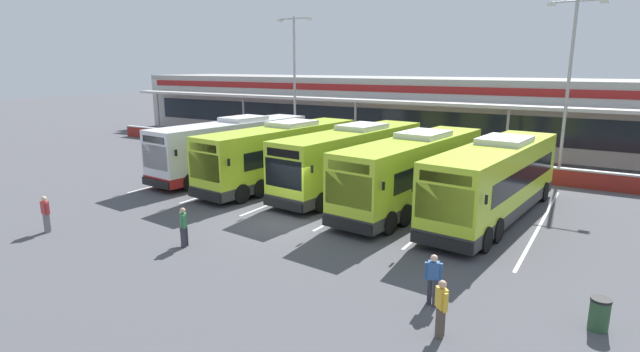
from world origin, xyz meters
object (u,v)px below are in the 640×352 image
(coach_bus_right_centre, at_px, (414,172))
(pedestrian_near_bin, at_px, (441,307))
(coach_bus_leftmost, at_px, (234,148))
(litter_bin, at_px, (599,314))
(coach_bus_centre, at_px, (353,160))
(coach_bus_rightmost, at_px, (495,181))
(pedestrian_child, at_px, (46,213))
(lamp_post_west, at_px, (294,76))
(pedestrian_with_handbag, at_px, (184,226))
(coach_bus_left_centre, at_px, (282,155))
(pedestrian_in_dark_coat, at_px, (433,278))
(lamp_post_centre, at_px, (569,79))

(coach_bus_right_centre, xyz_separation_m, pedestrian_near_bin, (5.22, -11.50, -0.91))
(coach_bus_leftmost, bearing_deg, pedestrian_near_bin, -34.31)
(coach_bus_right_centre, distance_m, litter_bin, 12.59)
(coach_bus_leftmost, relative_size, coach_bus_centre, 1.00)
(coach_bus_rightmost, bearing_deg, pedestrian_child, -142.50)
(litter_bin, bearing_deg, coach_bus_centre, 142.26)
(coach_bus_rightmost, height_order, lamp_post_west, lamp_post_west)
(coach_bus_right_centre, height_order, pedestrian_child, coach_bus_right_centre)
(pedestrian_with_handbag, xyz_separation_m, litter_bin, (14.52, 1.48, -0.39))
(coach_bus_right_centre, bearing_deg, pedestrian_near_bin, -65.57)
(coach_bus_left_centre, bearing_deg, pedestrian_in_dark_coat, -38.22)
(pedestrian_child, relative_size, lamp_post_west, 0.15)
(coach_bus_centre, height_order, coach_bus_rightmost, same)
(coach_bus_leftmost, bearing_deg, coach_bus_left_centre, -6.47)
(coach_bus_centre, distance_m, pedestrian_in_dark_coat, 14.08)
(coach_bus_leftmost, height_order, pedestrian_near_bin, coach_bus_leftmost)
(lamp_post_centre, bearing_deg, pedestrian_with_handbag, -118.69)
(lamp_post_centre, bearing_deg, coach_bus_rightmost, -99.40)
(pedestrian_child, distance_m, lamp_post_centre, 29.49)
(lamp_post_centre, relative_size, litter_bin, 11.83)
(coach_bus_centre, relative_size, pedestrian_in_dark_coat, 7.62)
(coach_bus_right_centre, bearing_deg, coach_bus_left_centre, 177.39)
(pedestrian_near_bin, distance_m, litter_bin, 4.48)
(pedestrian_child, bearing_deg, pedestrian_with_handbag, 16.77)
(lamp_post_west, bearing_deg, coach_bus_centre, -42.14)
(coach_bus_leftmost, xyz_separation_m, lamp_post_west, (-1.91, 9.95, 4.50))
(pedestrian_near_bin, distance_m, lamp_post_centre, 22.71)
(coach_bus_centre, distance_m, coach_bus_rightmost, 8.28)
(coach_bus_leftmost, height_order, lamp_post_west, lamp_post_west)
(lamp_post_west, bearing_deg, coach_bus_right_centre, -36.14)
(coach_bus_leftmost, xyz_separation_m, lamp_post_centre, (18.67, 9.67, 4.50))
(coach_bus_centre, bearing_deg, pedestrian_child, -120.42)
(pedestrian_with_handbag, distance_m, litter_bin, 14.60)
(coach_bus_left_centre, relative_size, pedestrian_in_dark_coat, 7.62)
(coach_bus_centre, bearing_deg, coach_bus_left_centre, -169.69)
(lamp_post_west, bearing_deg, pedestrian_near_bin, -48.08)
(pedestrian_near_bin, distance_m, lamp_post_west, 30.50)
(pedestrian_with_handbag, bearing_deg, pedestrian_near_bin, -5.98)
(coach_bus_right_centre, height_order, lamp_post_west, lamp_post_west)
(coach_bus_rightmost, bearing_deg, pedestrian_in_dark_coat, -87.54)
(coach_bus_left_centre, xyz_separation_m, pedestrian_with_handbag, (2.92, -10.75, -0.93))
(pedestrian_in_dark_coat, bearing_deg, lamp_post_west, 132.93)
(pedestrian_near_bin, relative_size, litter_bin, 1.74)
(pedestrian_in_dark_coat, bearing_deg, pedestrian_child, -171.75)
(coach_bus_left_centre, distance_m, coach_bus_rightmost, 12.63)
(pedestrian_with_handbag, height_order, litter_bin, pedestrian_with_handbag)
(coach_bus_right_centre, height_order, litter_bin, coach_bus_right_centre)
(coach_bus_right_centre, bearing_deg, coach_bus_leftmost, 176.10)
(pedestrian_child, bearing_deg, lamp_post_west, 96.73)
(coach_bus_right_centre, relative_size, coach_bus_rightmost, 1.00)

